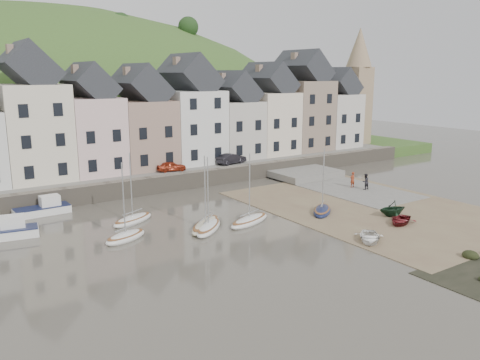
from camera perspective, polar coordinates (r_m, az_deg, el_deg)
ground at (r=40.86m, az=4.73°, el=-5.63°), size 160.00×160.00×0.00m
quay_land at (r=67.88m, az=-12.38°, el=2.09°), size 90.00×30.00×1.50m
quay_street at (r=57.36m, az=-8.13°, el=1.19°), size 70.00×7.00×0.10m
seawall at (r=54.43m, az=-6.49°, el=-0.08°), size 70.00×1.20×1.80m
beach at (r=48.24m, az=15.01°, el=-3.14°), size 18.00×26.00×0.06m
slipway at (r=56.32m, az=11.59°, el=-0.70°), size 8.00×18.00×0.12m
hillside at (r=97.23m, az=-20.84°, el=-6.73°), size 134.40×84.00×84.00m
townhouse_terrace at (r=60.43m, az=-8.26°, el=7.29°), size 61.05×8.00×13.93m
church_spire at (r=80.11m, az=13.66°, el=11.00°), size 4.00×4.00×18.00m
sailboat_0 at (r=43.11m, az=-12.47°, el=-4.55°), size 4.65×3.25×6.32m
sailboat_1 at (r=38.87m, az=-13.28°, el=-6.48°), size 4.11×2.87×6.32m
sailboat_2 at (r=40.80m, az=-4.06°, el=-5.26°), size 4.96×4.53×6.32m
sailboat_3 at (r=40.19m, az=-3.73°, el=-5.53°), size 4.57×4.48×6.32m
sailboat_4 at (r=41.85m, az=1.11°, el=-4.77°), size 5.14×3.06×6.32m
sailboat_5 at (r=45.41m, az=9.61°, el=-3.55°), size 4.17×3.87×6.32m
motorboat_0 at (r=42.33m, az=-25.81°, el=-5.40°), size 5.34×2.54×1.70m
motorboat_2 at (r=47.87m, az=-22.01°, el=-3.07°), size 4.90×1.92×1.70m
rowboat_white at (r=38.62m, az=14.95°, el=-6.50°), size 3.87×3.87×0.66m
rowboat_green at (r=45.73m, az=17.46°, el=-3.18°), size 3.18×2.90×1.44m
rowboat_red at (r=43.74m, az=18.31°, el=-4.49°), size 3.64×3.15×0.63m
person_red at (r=55.66m, az=13.05°, el=0.05°), size 0.64×0.42×1.74m
person_dark at (r=54.90m, az=14.49°, el=-0.18°), size 0.88×0.70×1.77m
car_left at (r=56.20m, az=-8.05°, el=1.60°), size 3.53×1.95×1.14m
car_right at (r=60.14m, az=-1.03°, el=2.52°), size 4.17×2.05×1.32m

